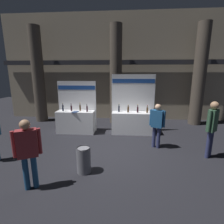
{
  "coord_description": "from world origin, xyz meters",
  "views": [
    {
      "loc": [
        0.49,
        -5.35,
        2.61
      ],
      "look_at": [
        -0.01,
        1.1,
        1.13
      ],
      "focal_mm": 27.04,
      "sensor_mm": 36.0,
      "label": 1
    }
  ],
  "objects": [
    {
      "name": "exhibitor_booth_1",
      "position": [
        0.85,
        1.92,
        0.61
      ],
      "size": [
        1.91,
        0.66,
        2.58
      ],
      "color": "white",
      "rests_on": "ground_plane"
    },
    {
      "name": "visitor_1",
      "position": [
        1.63,
        0.44,
        0.95
      ],
      "size": [
        0.5,
        0.38,
        1.6
      ],
      "rotation": [
        0.0,
        0.0,
        5.83
      ],
      "color": "navy",
      "rests_on": "ground_plane"
    },
    {
      "name": "visitor_4",
      "position": [
        3.17,
        -0.18,
        1.06
      ],
      "size": [
        0.39,
        0.37,
        1.8
      ],
      "rotation": [
        0.0,
        0.0,
        0.72
      ],
      "color": "navy",
      "rests_on": "ground_plane"
    },
    {
      "name": "visitor_0",
      "position": [
        -1.64,
        -2.05,
        0.98
      ],
      "size": [
        0.54,
        0.37,
        1.66
      ],
      "rotation": [
        0.0,
        0.0,
        0.47
      ],
      "color": "navy",
      "rests_on": "ground_plane"
    },
    {
      "name": "exhibitor_booth_0",
      "position": [
        -1.68,
        1.83,
        0.59
      ],
      "size": [
        1.74,
        0.71,
        2.28
      ],
      "color": "white",
      "rests_on": "ground_plane"
    },
    {
      "name": "hall_colonnade",
      "position": [
        0.0,
        4.28,
        2.83
      ],
      "size": [
        12.84,
        1.34,
        5.83
      ],
      "color": "tan",
      "rests_on": "ground_plane"
    },
    {
      "name": "trash_bin",
      "position": [
        -0.58,
        -1.3,
        0.36
      ],
      "size": [
        0.38,
        0.38,
        0.71
      ],
      "color": "slate",
      "rests_on": "ground_plane"
    },
    {
      "name": "ground_plane",
      "position": [
        0.0,
        0.0,
        0.0
      ],
      "size": [
        25.67,
        25.67,
        0.0
      ],
      "primitive_type": "plane",
      "color": "black"
    }
  ]
}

